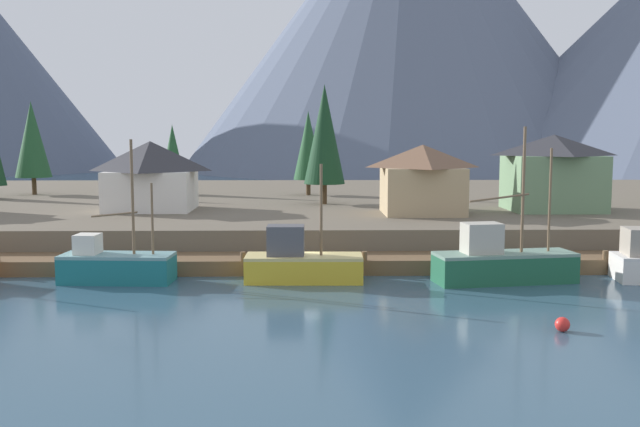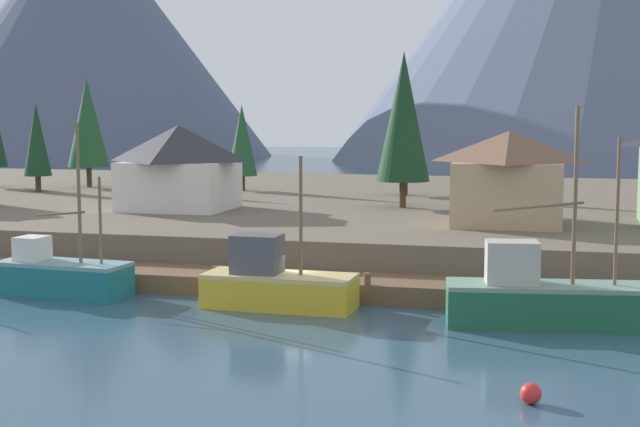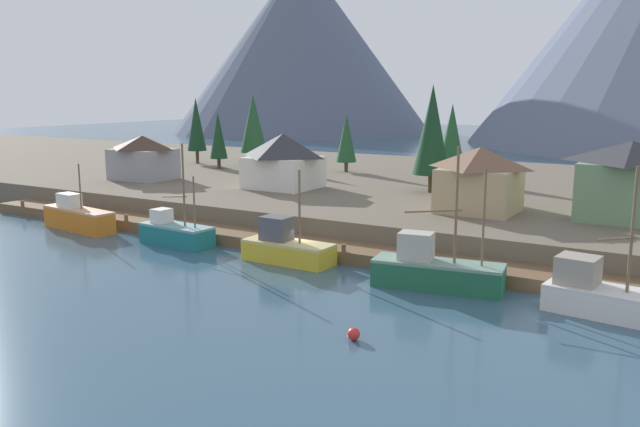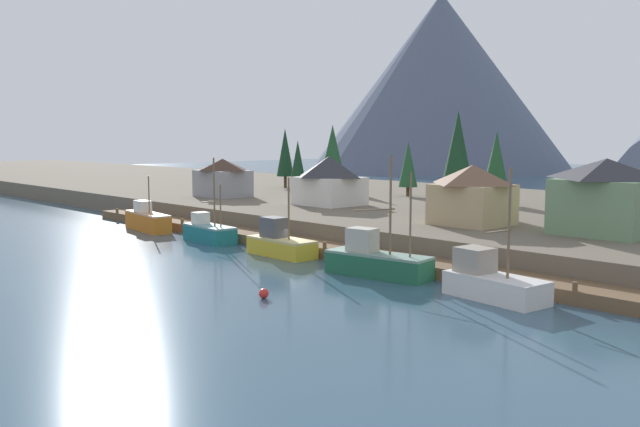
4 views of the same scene
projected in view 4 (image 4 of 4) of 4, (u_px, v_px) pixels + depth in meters
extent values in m
cube|color=#335166|center=(425.00, 238.00, 79.76)|extent=(400.00, 400.00, 1.00)
cube|color=brown|center=(310.00, 246.00, 67.38)|extent=(80.00, 4.00, 1.00)
cylinder|color=brown|center=(117.00, 214.00, 92.14)|extent=(0.36, 0.36, 1.60)
cylinder|color=brown|center=(148.00, 220.00, 86.36)|extent=(0.36, 0.36, 1.60)
cylinder|color=brown|center=(182.00, 226.00, 80.58)|extent=(0.36, 0.36, 1.60)
cylinder|color=brown|center=(222.00, 233.00, 74.79)|extent=(0.36, 0.36, 1.60)
cylinder|color=brown|center=(269.00, 241.00, 69.01)|extent=(0.36, 0.36, 1.60)
cylinder|color=brown|center=(325.00, 250.00, 63.23)|extent=(0.36, 0.36, 1.60)
cylinder|color=brown|center=(391.00, 262.00, 57.44)|extent=(0.36, 0.36, 1.60)
cylinder|color=brown|center=(473.00, 276.00, 51.66)|extent=(0.36, 0.36, 1.60)
cylinder|color=brown|center=(575.00, 294.00, 45.88)|extent=(0.36, 0.36, 1.60)
cube|color=#665B4C|center=(484.00, 215.00, 87.75)|extent=(400.00, 56.00, 2.50)
cone|color=#4C566B|center=(440.00, 82.00, 227.65)|extent=(85.69, 85.69, 57.30)
cube|color=#CC6B1E|center=(148.00, 222.00, 82.29)|extent=(9.32, 3.44, 1.93)
cube|color=tan|center=(148.00, 214.00, 82.17)|extent=(9.32, 3.44, 0.20)
cube|color=silver|center=(143.00, 206.00, 83.32)|extent=(2.63, 1.74, 1.33)
cylinder|color=brown|center=(149.00, 195.00, 81.44)|extent=(0.15, 0.15, 4.41)
cube|color=#196B70|center=(210.00, 235.00, 73.33)|extent=(7.10, 3.03, 1.60)
cube|color=#679496|center=(209.00, 226.00, 73.23)|extent=(7.10, 3.03, 0.20)
cube|color=silver|center=(201.00, 218.00, 74.58)|extent=(1.52, 1.64, 1.24)
cylinder|color=brown|center=(214.00, 192.00, 71.99)|extent=(0.18, 0.18, 7.16)
cylinder|color=brown|center=(220.00, 206.00, 71.21)|extent=(0.15, 0.15, 4.47)
cylinder|color=brown|center=(209.00, 202.00, 73.01)|extent=(2.93, 0.32, 0.41)
cube|color=gold|center=(282.00, 248.00, 64.90)|extent=(7.43, 2.89, 1.48)
cube|color=tan|center=(281.00, 239.00, 64.81)|extent=(7.43, 2.89, 0.20)
cube|color=#4C4C51|center=(274.00, 227.00, 65.54)|extent=(2.35, 1.77, 1.89)
cylinder|color=brown|center=(289.00, 209.00, 63.67)|extent=(0.18, 0.18, 5.75)
cube|color=#1E5B3D|center=(378.00, 266.00, 55.39)|extent=(9.11, 3.96, 1.69)
cube|color=gray|center=(378.00, 254.00, 55.28)|extent=(9.11, 3.96, 0.20)
cube|color=#B2AD9E|center=(362.00, 240.00, 56.12)|extent=(2.51, 1.96, 1.90)
cylinder|color=brown|center=(391.00, 205.00, 54.16)|extent=(0.19, 0.19, 7.86)
cylinder|color=brown|center=(411.00, 215.00, 53.12)|extent=(0.16, 0.16, 6.53)
cylinder|color=brown|center=(374.00, 210.00, 55.17)|extent=(3.88, 0.72, 0.54)
cube|color=silver|center=(496.00, 289.00, 47.60)|extent=(7.48, 3.88, 1.45)
cube|color=silver|center=(496.00, 277.00, 47.51)|extent=(7.48, 3.88, 0.20)
cube|color=gray|center=(475.00, 260.00, 48.92)|extent=(2.60, 2.40, 1.73)
cylinder|color=brown|center=(509.00, 224.00, 46.31)|extent=(0.19, 0.19, 7.46)
cylinder|color=brown|center=(499.00, 232.00, 47.04)|extent=(2.06, 0.38, 0.56)
cube|color=silver|center=(329.00, 191.00, 87.76)|extent=(7.44, 6.70, 3.53)
pyramid|color=#2D2D33|center=(329.00, 167.00, 87.41)|extent=(7.81, 7.03, 2.65)
cube|color=gray|center=(223.00, 183.00, 99.74)|extent=(7.19, 5.68, 3.79)
pyramid|color=#422D23|center=(223.00, 164.00, 99.44)|extent=(7.55, 5.97, 1.66)
cube|color=tan|center=(472.00, 205.00, 68.16)|extent=(6.63, 6.32, 3.98)
pyramid|color=brown|center=(473.00, 175.00, 67.83)|extent=(6.96, 6.64, 1.93)
cube|color=#6B8E66|center=(605.00, 207.00, 61.09)|extent=(7.78, 6.76, 4.91)
pyramid|color=#2D2D33|center=(607.00, 169.00, 60.71)|extent=(8.17, 7.10, 1.84)
cylinder|color=#4C3823|center=(495.00, 198.00, 88.40)|extent=(0.50, 0.50, 1.75)
cone|color=#1E4C28|center=(496.00, 161.00, 87.88)|extent=(3.31, 3.31, 7.63)
cylinder|color=#4C3823|center=(457.00, 203.00, 80.14)|extent=(0.50, 0.50, 2.00)
cone|color=#14381E|center=(458.00, 153.00, 79.50)|extent=(3.98, 3.98, 9.59)
cylinder|color=#4C3823|center=(285.00, 182.00, 116.63)|extent=(0.50, 0.50, 1.97)
cone|color=#14381E|center=(285.00, 152.00, 116.07)|extent=(2.89, 2.89, 7.99)
cylinder|color=#4C3823|center=(408.00, 192.00, 100.24)|extent=(0.50, 0.50, 1.38)
cone|color=#1E4C28|center=(408.00, 164.00, 99.80)|extent=(2.78, 2.78, 6.50)
cylinder|color=#4C3823|center=(332.00, 184.00, 111.56)|extent=(0.50, 0.50, 1.97)
cone|color=#1E4C28|center=(333.00, 151.00, 110.98)|extent=(3.96, 3.96, 8.51)
cylinder|color=#4C3823|center=(298.00, 187.00, 109.13)|extent=(0.50, 0.50, 1.43)
cone|color=#14381E|center=(298.00, 161.00, 108.68)|extent=(2.49, 2.49, 6.60)
sphere|color=red|center=(264.00, 293.00, 47.97)|extent=(0.70, 0.70, 0.70)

